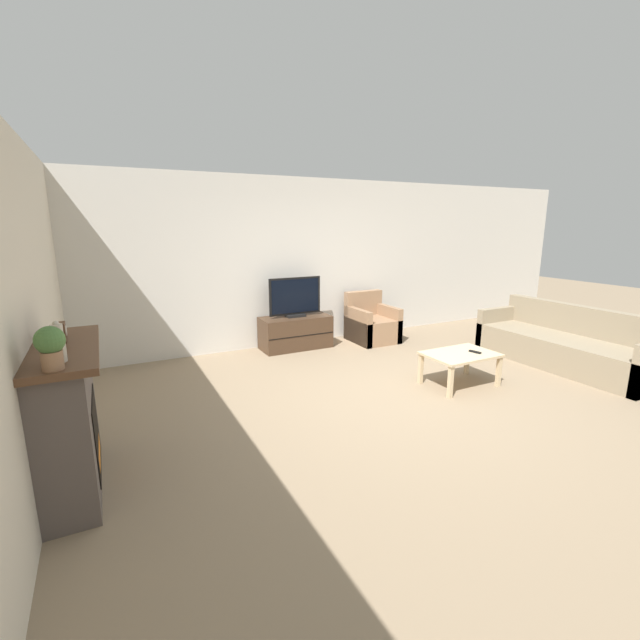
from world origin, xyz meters
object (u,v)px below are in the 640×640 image
potted_plant (50,345)px  armchair (371,325)px  mantel_clock (61,333)px  mantel_vase_centre_left (58,337)px  couch (566,346)px  tv_stand (296,332)px  tv (295,298)px  remote (475,352)px  fireplace (68,418)px  coffee_table (460,357)px  mantel_vase_left (54,348)px

potted_plant → armchair: potted_plant is taller
mantel_clock → armchair: mantel_clock is taller
mantel_vase_centre_left → couch: mantel_vase_centre_left is taller
mantel_vase_centre_left → mantel_clock: size_ratio=1.41×
tv_stand → tv: bearing=-90.0°
potted_plant → remote: potted_plant is taller
mantel_clock → remote: size_ratio=0.97×
fireplace → coffee_table: size_ratio=1.48×
coffee_table → couch: couch is taller
tv → remote: 2.85m
mantel_vase_left → tv: 4.31m
mantel_clock → couch: mantel_clock is taller
mantel_vase_centre_left → coffee_table: (4.16, 0.34, -0.86)m
mantel_vase_centre_left → tv_stand: mantel_vase_centre_left is taller
mantel_vase_left → tv_stand: 4.40m
armchair → tv_stand: bearing=172.1°
armchair → remote: (-0.01, -2.31, 0.15)m
mantel_vase_left → tv: mantel_vase_left is taller
tv_stand → couch: couch is taller
armchair → coffee_table: 2.25m
remote → couch: bearing=-18.0°
armchair → coffee_table: size_ratio=0.95×
mantel_clock → armchair: (4.35, 2.36, -0.92)m
fireplace → tv_stand: (3.03, 2.68, -0.31)m
tv → mantel_clock: bearing=-139.7°
coffee_table → tv_stand: bearing=115.4°
mantel_vase_centre_left → tv: (3.01, 2.77, -0.40)m
fireplace → tv: tv is taller
fireplace → tv: 4.05m
tv_stand → couch: (3.06, -2.54, 0.02)m
fireplace → remote: fireplace is taller
fireplace → mantel_vase_centre_left: size_ratio=6.11×
potted_plant → tv_stand: bearing=47.0°
mantel_vase_centre_left → couch: 6.14m
potted_plant → remote: 4.48m
mantel_vase_left → mantel_vase_centre_left: 0.29m
mantel_vase_centre_left → remote: size_ratio=1.36×
armchair → potted_plant: bearing=-145.0°
fireplace → couch: bearing=1.3°
mantel_vase_centre_left → mantel_clock: bearing=89.8°
tv → coffee_table: (1.15, -2.43, -0.46)m
mantel_vase_left → coffee_table: mantel_vase_left is taller
mantel_vase_left → tv_stand: size_ratio=0.18×
mantel_clock → coffee_table: 4.25m
tv → coffee_table: size_ratio=1.00×
mantel_vase_left → couch: bearing=4.9°
mantel_vase_left → tv_stand: (3.01, 3.07, -0.95)m
armchair → couch: (1.72, -2.36, 0.00)m
mantel_vase_centre_left → potted_plant: 0.45m
mantel_vase_left → remote: 4.44m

